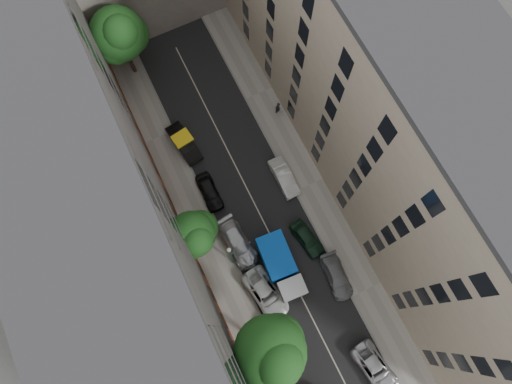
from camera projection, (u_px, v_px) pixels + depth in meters
ground at (258, 210)px, 43.26m from camera, size 120.00×120.00×0.00m
road_surface at (258, 210)px, 43.25m from camera, size 8.00×44.00×0.02m
sidewalk_left at (205, 234)px, 42.49m from camera, size 3.00×44.00×0.15m
sidewalk_right at (309, 185)px, 43.88m from camera, size 3.00×44.00×0.15m
building_left at (119, 240)px, 32.30m from camera, size 8.00×44.00×20.00m
building_right at (386, 117)px, 35.08m from camera, size 8.00×44.00×20.00m
tarp_truck at (280, 266)px, 40.21m from camera, size 2.74×6.11×2.75m
car_left_1 at (282, 340)px, 39.22m from camera, size 1.76×4.19×1.35m
car_left_2 at (266, 294)px, 40.32m from camera, size 3.07×5.32×1.40m
car_left_3 at (237, 243)px, 41.57m from camera, size 2.64×5.38×1.51m
car_left_4 at (209, 192)px, 43.06m from camera, size 1.67×4.03×1.37m
car_left_5 at (184, 143)px, 44.42m from camera, size 2.28×4.74×1.50m
car_right_0 at (375, 368)px, 38.57m from camera, size 2.83×5.00×1.32m
car_right_1 at (337, 276)px, 40.82m from camera, size 2.15×4.54×1.28m
car_right_2 at (307, 239)px, 41.78m from camera, size 2.19×4.11×1.33m
car_right_3 at (284, 177)px, 43.47m from camera, size 1.52×4.23×1.39m
tree_near at (272, 352)px, 32.77m from camera, size 5.59×5.36×10.29m
tree_mid at (193, 236)px, 37.84m from camera, size 4.52×4.12×6.75m
tree_far at (120, 36)px, 41.68m from camera, size 5.35×5.08×8.91m
lamp_post at (230, 254)px, 38.15m from camera, size 0.36×0.36×5.99m
pedestrian at (278, 108)px, 45.22m from camera, size 0.75×0.63×1.74m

